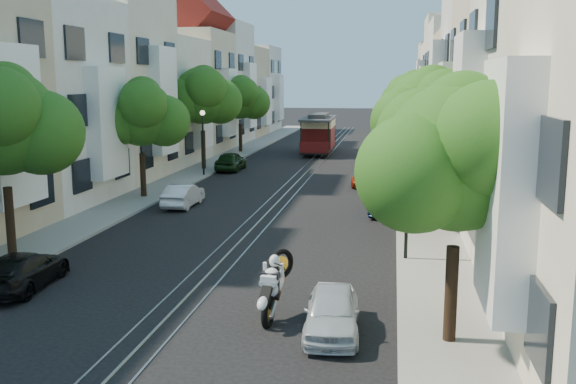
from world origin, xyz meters
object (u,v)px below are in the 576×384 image
at_px(parked_car_w_near, 23,270).
at_px(tree_w_d, 241,99).
at_px(tree_e_c, 420,108).
at_px(sportbike_rider, 273,283).
at_px(lamp_east, 408,180).
at_px(parked_car_w_mid, 183,195).
at_px(tree_w_c, 203,97).
at_px(parked_car_e_mid, 384,202).
at_px(tree_e_a, 460,160).
at_px(lamp_west, 203,133).
at_px(tree_w_b, 142,115).
at_px(tree_e_d, 415,98).
at_px(parked_car_e_far, 369,177).
at_px(parked_car_e_near, 332,312).
at_px(tree_w_a, 4,124).
at_px(parked_car_w_far, 231,161).
at_px(cable_car, 319,132).
at_px(tree_e_b, 431,116).

bearing_deg(parked_car_w_near, tree_w_d, -90.89).
bearing_deg(tree_e_c, sportbike_rider, -101.51).
bearing_deg(lamp_east, parked_car_w_mid, 142.64).
distance_m(tree_w_c, parked_car_e_mid, 18.60).
xyz_separation_m(tree_e_a, lamp_west, (-13.56, 25.02, -1.55)).
bearing_deg(tree_w_b, tree_e_a, -49.73).
xyz_separation_m(tree_e_d, parked_car_e_far, (-2.81, -10.96, -4.32)).
distance_m(lamp_east, lamp_west, 21.97).
xyz_separation_m(tree_w_b, parked_car_e_mid, (12.55, -1.97, -3.83)).
bearing_deg(tree_w_c, parked_car_w_near, -85.42).
relative_size(parked_car_e_near, parked_car_e_far, 0.83).
bearing_deg(tree_w_a, parked_car_e_near, -22.38).
height_order(tree_w_c, parked_car_w_mid, tree_w_c).
bearing_deg(lamp_west, tree_e_a, -61.55).
height_order(tree_w_a, lamp_east, tree_w_a).
bearing_deg(parked_car_e_mid, tree_e_d, 87.01).
xyz_separation_m(sportbike_rider, parked_car_e_mid, (2.63, 13.99, -0.39)).
bearing_deg(tree_w_c, parked_car_e_near, -67.42).
distance_m(tree_w_d, parked_car_e_mid, 27.36).
xyz_separation_m(tree_w_a, lamp_west, (0.84, 20.02, -1.89)).
relative_size(lamp_east, parked_car_e_mid, 1.21).
relative_size(tree_e_c, parked_car_w_mid, 1.89).
height_order(parked_car_w_mid, parked_car_w_far, parked_car_w_far).
distance_m(tree_e_c, tree_w_a, 23.05).
distance_m(tree_e_c, parked_car_e_far, 4.93).
bearing_deg(parked_car_w_mid, tree_w_c, -77.97).
distance_m(lamp_west, cable_car, 15.86).
xyz_separation_m(tree_e_b, tree_w_b, (-14.40, 5.00, -0.34)).
relative_size(tree_e_d, sportbike_rider, 3.11).
bearing_deg(parked_car_w_mid, parked_car_w_near, 86.98).
bearing_deg(tree_e_c, lamp_east, -93.44).
relative_size(tree_e_d, cable_car, 0.85).
bearing_deg(parked_car_w_near, parked_car_e_near, 164.13).
bearing_deg(tree_e_d, cable_car, 143.46).
relative_size(tree_e_b, parked_car_e_mid, 1.94).
xyz_separation_m(tree_e_b, tree_w_c, (-14.40, 16.00, 0.34)).
bearing_deg(tree_w_d, tree_e_b, -61.93).
bearing_deg(tree_w_d, tree_e_d, -19.15).
distance_m(tree_e_b, cable_car, 28.96).
relative_size(tree_e_a, tree_e_b, 0.94).
distance_m(tree_w_d, sportbike_rider, 39.41).
bearing_deg(parked_car_w_mid, cable_car, -99.07).
relative_size(tree_w_a, sportbike_rider, 3.03).
relative_size(tree_w_b, cable_car, 0.77).
bearing_deg(parked_car_w_near, tree_w_a, -57.48).
bearing_deg(tree_w_c, tree_w_a, -90.00).
bearing_deg(lamp_west, tree_w_b, -95.97).
bearing_deg(lamp_west, lamp_east, -55.01).
height_order(tree_e_d, lamp_west, tree_e_d).
bearing_deg(parked_car_w_near, parked_car_e_mid, -133.42).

